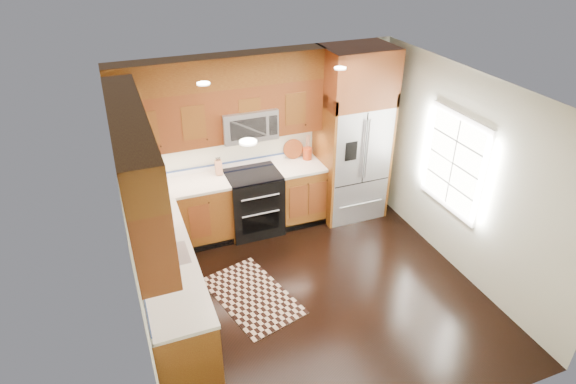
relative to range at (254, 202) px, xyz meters
name	(u,v)px	position (x,y,z in m)	size (l,w,h in m)	color
ground	(314,295)	(0.25, -1.67, -0.47)	(4.00, 4.00, 0.00)	black
wall_back	(261,139)	(0.25, 0.33, 0.83)	(4.00, 0.02, 2.60)	silver
wall_left	(133,246)	(-1.75, -1.67, 0.83)	(0.02, 4.00, 2.60)	silver
wall_right	(464,176)	(2.25, -1.67, 0.83)	(0.02, 4.00, 2.60)	silver
window	(454,163)	(2.23, -1.47, 0.93)	(0.04, 1.10, 1.30)	white
base_cabinets	(199,247)	(-0.98, -0.77, -0.02)	(2.85, 3.00, 0.90)	brown
countertop	(204,209)	(-0.84, -0.65, 0.45)	(2.86, 3.01, 0.04)	white
upper_cabinets	(189,126)	(-0.90, -0.58, 1.56)	(2.85, 3.00, 1.15)	brown
range	(254,202)	(0.00, 0.00, 0.00)	(0.76, 0.67, 0.95)	black
microwave	(248,123)	(0.00, 0.13, 1.19)	(0.76, 0.40, 0.42)	#B2B2B7
refrigerator	(353,135)	(1.55, -0.04, 0.83)	(0.98, 0.75, 2.60)	#B2B2B7
sink_faucet	(161,252)	(-1.48, -1.44, 0.52)	(0.54, 0.44, 0.37)	#B2B2B7
rug	(252,296)	(-0.48, -1.40, -0.46)	(0.79, 1.31, 0.01)	black
knife_block	(219,167)	(-0.44, 0.18, 0.58)	(0.10, 0.14, 0.26)	#AB7453
utensil_crock	(307,151)	(0.91, 0.16, 0.60)	(0.17, 0.17, 0.38)	#9F3713
cutting_board	(293,157)	(0.73, 0.27, 0.48)	(0.30, 0.30, 0.02)	brown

